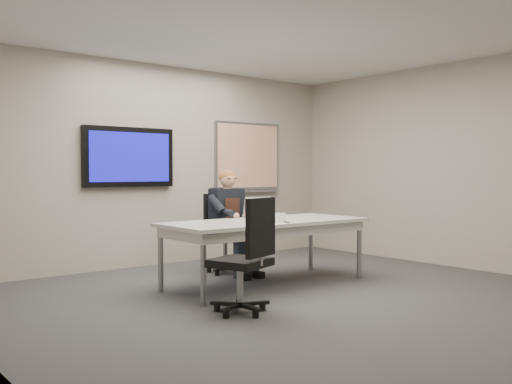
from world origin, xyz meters
TOP-DOWN VIEW (x-y plane):
  - floor at (0.00, 0.00)m, footprint 6.00×6.00m
  - ceiling at (0.00, 0.00)m, footprint 6.00×6.00m
  - wall_back at (0.00, 3.00)m, footprint 6.00×0.02m
  - wall_right at (3.00, 0.00)m, footprint 0.02×6.00m
  - conference_table at (0.19, 0.93)m, footprint 2.43×1.04m
  - tv_display at (-0.50, 2.95)m, footprint 1.30×0.09m
  - whiteboard at (1.55, 2.97)m, footprint 1.25×0.08m
  - office_chair_far at (0.30, 1.89)m, footprint 0.57×0.57m
  - office_chair_near at (-0.82, 0.03)m, footprint 0.64×0.64m
  - seated_person at (0.29, 1.65)m, footprint 0.42×0.72m
  - laptop at (0.35, 1.18)m, footprint 0.39×0.38m
  - name_tent at (0.08, 0.66)m, footprint 0.27×0.13m
  - pen at (0.18, 0.58)m, footprint 0.03×0.14m

SIDE VIEW (x-z plane):
  - floor at x=0.00m, z-range -0.01..0.01m
  - office_chair_far at x=0.30m, z-range -0.19..0.83m
  - office_chair_near at x=-0.82m, z-range -0.20..0.87m
  - seated_person at x=0.29m, z-range -0.13..1.20m
  - conference_table at x=0.19m, z-range 0.29..1.03m
  - pen at x=0.18m, z-range 0.75..0.76m
  - name_tent at x=0.08m, z-range 0.75..0.85m
  - laptop at x=0.35m, z-range 0.68..0.94m
  - wall_back at x=0.00m, z-range 0.00..2.80m
  - wall_right at x=3.00m, z-range 0.00..2.80m
  - tv_display at x=-0.50m, z-range 1.10..1.90m
  - whiteboard at x=1.55m, z-range 0.98..2.08m
  - ceiling at x=0.00m, z-range 2.79..2.81m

